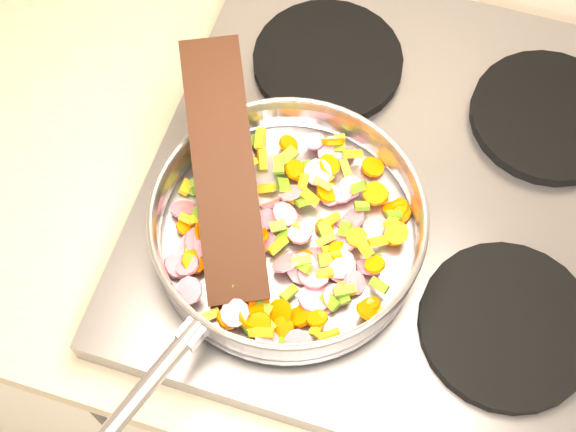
% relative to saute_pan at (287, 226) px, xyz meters
% --- Properties ---
extents(cooktop, '(0.60, 0.60, 0.04)m').
position_rel_saute_pan_xyz_m(cooktop, '(0.11, 0.12, -0.07)').
color(cooktop, '#939399').
rests_on(cooktop, counter_top).
extents(grate_fl, '(0.19, 0.19, 0.02)m').
position_rel_saute_pan_xyz_m(grate_fl, '(-0.03, -0.02, -0.04)').
color(grate_fl, black).
rests_on(grate_fl, cooktop).
extents(grate_fr, '(0.19, 0.19, 0.02)m').
position_rel_saute_pan_xyz_m(grate_fr, '(0.25, -0.02, -0.04)').
color(grate_fr, black).
rests_on(grate_fr, cooktop).
extents(grate_bl, '(0.19, 0.19, 0.02)m').
position_rel_saute_pan_xyz_m(grate_bl, '(-0.03, 0.26, -0.04)').
color(grate_bl, black).
rests_on(grate_bl, cooktop).
extents(grate_br, '(0.19, 0.19, 0.02)m').
position_rel_saute_pan_xyz_m(grate_br, '(0.25, 0.26, -0.04)').
color(grate_br, black).
rests_on(grate_br, cooktop).
extents(saute_pan, '(0.34, 0.49, 0.06)m').
position_rel_saute_pan_xyz_m(saute_pan, '(0.00, 0.00, 0.00)').
color(saute_pan, '#9E9EA5').
rests_on(saute_pan, grate_fl).
extents(vegetable_heap, '(0.27, 0.28, 0.05)m').
position_rel_saute_pan_xyz_m(vegetable_heap, '(-0.00, -0.00, -0.01)').
color(vegetable_heap, '#58921B').
rests_on(vegetable_heap, saute_pan).
extents(wooden_spatula, '(0.18, 0.28, 0.10)m').
position_rel_saute_pan_xyz_m(wooden_spatula, '(-0.08, 0.03, 0.04)').
color(wooden_spatula, black).
rests_on(wooden_spatula, saute_pan).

